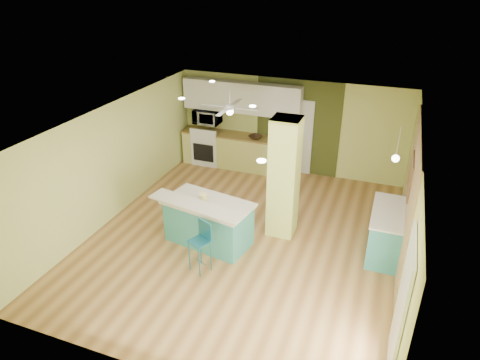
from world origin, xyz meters
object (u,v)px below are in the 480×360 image
fruit_bowl (255,137)px  bar_stool (202,239)px  side_counter (386,232)px  canister (203,198)px  peninsula (208,221)px

fruit_bowl → bar_stool: bearing=-83.9°
side_counter → canister: (-3.41, -0.87, 0.53)m
fruit_bowl → peninsula: bearing=-86.6°
bar_stool → canister: 0.96m
peninsula → bar_stool: bearing=-62.4°
side_counter → fruit_bowl: bearing=143.3°
bar_stool → side_counter: (3.07, 1.70, -0.20)m
peninsula → canister: 0.52m
peninsula → canister: bearing=179.7°
bar_stool → canister: (-0.34, 0.83, 0.33)m
side_counter → fruit_bowl: size_ratio=4.19×
side_counter → fruit_bowl: 4.44m
peninsula → bar_stool: peninsula is taller
side_counter → fruit_bowl: (-3.53, 2.63, 0.52)m
peninsula → fruit_bowl: peninsula is taller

